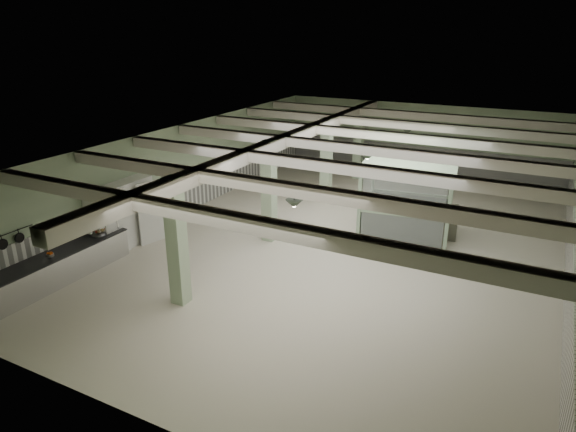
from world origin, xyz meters
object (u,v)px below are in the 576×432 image
at_px(prep_counter, 49,271).
at_px(guard_booth, 408,186).
at_px(walkin_cooler, 122,215).
at_px(filing_cabinet, 451,223).

distance_m(prep_counter, guard_booth, 12.20).
distance_m(walkin_cooler, filing_cabinet, 11.52).
distance_m(prep_counter, filing_cabinet, 13.33).
bearing_deg(prep_counter, walkin_cooler, 91.54).
height_order(prep_counter, filing_cabinet, filing_cabinet).
height_order(walkin_cooler, filing_cabinet, walkin_cooler).
bearing_deg(walkin_cooler, prep_counter, -88.46).
height_order(guard_booth, filing_cabinet, guard_booth).
bearing_deg(walkin_cooler, filing_cabinet, 31.07).
relative_size(prep_counter, walkin_cooler, 2.12).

